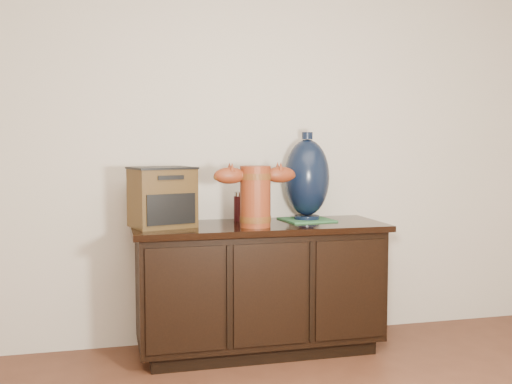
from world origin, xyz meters
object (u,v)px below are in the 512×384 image
object	(u,v)px
lamp_base	(307,178)
spray_can	(239,207)
tv_radio	(162,197)
terracotta_vessel	(255,193)
sideboard	(259,286)

from	to	relation	value
lamp_base	spray_can	size ratio (longest dim) A/B	2.98
tv_radio	lamp_base	distance (m)	0.88
terracotta_vessel	tv_radio	world-z (taller)	terracotta_vessel
sideboard	tv_radio	world-z (taller)	tv_radio
terracotta_vessel	spray_can	distance (m)	0.30
spray_can	sideboard	bearing A→B (deg)	-61.71
spray_can	lamp_base	bearing A→B (deg)	-9.69
terracotta_vessel	tv_radio	distance (m)	0.52
terracotta_vessel	tv_radio	xyz separation A→B (m)	(-0.50, 0.13, -0.03)
lamp_base	sideboard	bearing A→B (deg)	-164.41
terracotta_vessel	spray_can	xyz separation A→B (m)	(-0.03, 0.27, -0.11)
sideboard	spray_can	distance (m)	0.49
sideboard	spray_can	xyz separation A→B (m)	(-0.09, 0.16, 0.45)
tv_radio	lamp_base	size ratio (longest dim) A/B	0.76
terracotta_vessel	spray_can	bearing A→B (deg)	92.06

